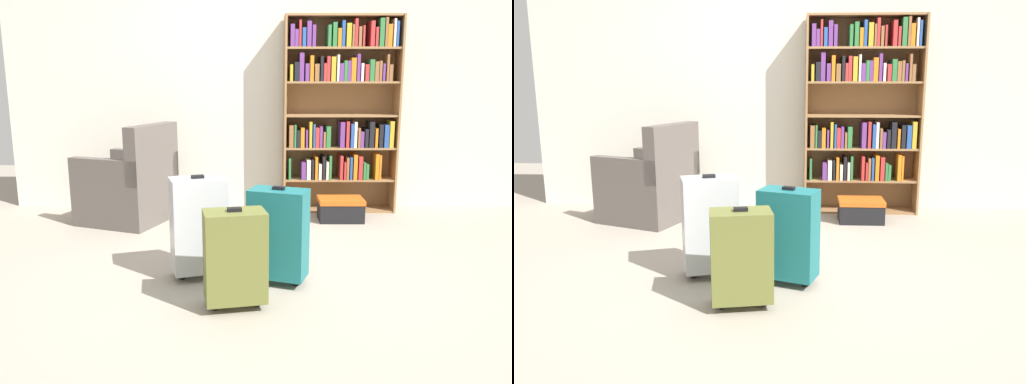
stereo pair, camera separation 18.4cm
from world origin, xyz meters
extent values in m
plane|color=#9E9384|center=(0.00, 0.00, 0.00)|extent=(9.00, 9.00, 0.00)
cube|color=beige|center=(0.00, 1.94, 1.30)|extent=(5.14, 0.10, 2.60)
cube|color=olive|center=(0.17, 1.73, 0.94)|extent=(0.02, 0.29, 1.87)
cube|color=olive|center=(1.25, 1.73, 0.94)|extent=(0.02, 0.29, 1.87)
cube|color=olive|center=(0.71, 1.86, 0.94)|extent=(1.10, 0.02, 1.87)
cube|color=olive|center=(0.71, 1.73, 0.01)|extent=(1.06, 0.27, 0.02)
cube|color=olive|center=(0.71, 1.73, 0.32)|extent=(1.06, 0.27, 0.02)
cube|color=olive|center=(0.71, 1.73, 0.63)|extent=(1.06, 0.27, 0.02)
cube|color=olive|center=(0.71, 1.73, 0.95)|extent=(1.06, 0.27, 0.02)
cube|color=olive|center=(0.71, 1.73, 1.26)|extent=(1.06, 0.27, 0.02)
cube|color=olive|center=(0.71, 1.73, 1.57)|extent=(1.06, 0.27, 0.02)
cube|color=olive|center=(0.71, 1.73, 1.86)|extent=(1.06, 0.27, 0.02)
cube|color=#2D7238|center=(0.23, 1.70, 0.43)|extent=(0.02, 0.20, 0.20)
cube|color=#66337F|center=(0.36, 1.70, 0.42)|extent=(0.04, 0.21, 0.17)
cube|color=silver|center=(0.41, 1.69, 0.43)|extent=(0.04, 0.19, 0.19)
cube|color=black|center=(0.45, 1.69, 0.43)|extent=(0.02, 0.18, 0.19)
cube|color=orange|center=(0.48, 1.70, 0.44)|extent=(0.03, 0.21, 0.22)
cube|color=silver|center=(0.52, 1.69, 0.41)|extent=(0.03, 0.20, 0.15)
cube|color=black|center=(0.55, 1.71, 0.45)|extent=(0.03, 0.23, 0.23)
cube|color=silver|center=(0.59, 1.71, 0.42)|extent=(0.02, 0.22, 0.18)
cube|color=#2D7238|center=(0.62, 1.68, 0.45)|extent=(0.02, 0.18, 0.23)
cube|color=#B22D2D|center=(0.73, 1.70, 0.45)|extent=(0.03, 0.22, 0.23)
cube|color=#B22D2D|center=(0.76, 1.71, 0.42)|extent=(0.02, 0.23, 0.17)
cube|color=brown|center=(0.79, 1.67, 0.44)|extent=(0.02, 0.16, 0.21)
cube|color=#264C99|center=(0.82, 1.67, 0.44)|extent=(0.02, 0.16, 0.22)
cube|color=orange|center=(0.86, 1.71, 0.45)|extent=(0.04, 0.24, 0.24)
cube|color=#B22D2D|center=(0.91, 1.69, 0.45)|extent=(0.04, 0.18, 0.23)
cube|color=#2D7238|center=(0.95, 1.70, 0.42)|extent=(0.02, 0.20, 0.17)
cube|color=#2D7238|center=(0.98, 1.70, 0.41)|extent=(0.03, 0.21, 0.15)
cube|color=orange|center=(1.07, 1.68, 0.46)|extent=(0.03, 0.18, 0.25)
cube|color=orange|center=(1.10, 1.70, 0.45)|extent=(0.02, 0.20, 0.24)
cube|color=brown|center=(0.24, 1.71, 0.75)|extent=(0.04, 0.22, 0.21)
cube|color=#2D7238|center=(0.27, 1.69, 0.75)|extent=(0.02, 0.19, 0.22)
cube|color=black|center=(0.31, 1.70, 0.73)|extent=(0.04, 0.22, 0.16)
cube|color=orange|center=(0.34, 1.68, 0.74)|extent=(0.04, 0.17, 0.19)
cube|color=#66337F|center=(0.38, 1.71, 0.73)|extent=(0.02, 0.23, 0.17)
cube|color=gold|center=(0.42, 1.67, 0.77)|extent=(0.03, 0.16, 0.25)
cube|color=#264C99|center=(0.45, 1.69, 0.76)|extent=(0.02, 0.19, 0.23)
cube|color=#B22D2D|center=(0.48, 1.70, 0.74)|extent=(0.04, 0.21, 0.19)
cube|color=#66337F|center=(0.52, 1.68, 0.75)|extent=(0.03, 0.16, 0.20)
cube|color=brown|center=(0.55, 1.70, 0.72)|extent=(0.02, 0.21, 0.15)
cube|color=#2D7238|center=(0.59, 1.69, 0.75)|extent=(0.04, 0.20, 0.20)
cube|color=#66337F|center=(0.72, 1.71, 0.77)|extent=(0.04, 0.23, 0.24)
cube|color=#B22D2D|center=(0.77, 1.70, 0.77)|extent=(0.03, 0.22, 0.25)
cube|color=#264C99|center=(0.82, 1.70, 0.76)|extent=(0.03, 0.22, 0.23)
cube|color=silver|center=(0.85, 1.71, 0.77)|extent=(0.03, 0.23, 0.25)
cube|color=brown|center=(0.88, 1.71, 0.74)|extent=(0.02, 0.23, 0.19)
cube|color=#66337F|center=(0.91, 1.68, 0.72)|extent=(0.03, 0.17, 0.15)
cube|color=black|center=(0.96, 1.70, 0.73)|extent=(0.03, 0.22, 0.18)
cube|color=black|center=(1.00, 1.69, 0.77)|extent=(0.04, 0.19, 0.25)
cube|color=orange|center=(1.05, 1.70, 0.74)|extent=(0.02, 0.21, 0.18)
cube|color=black|center=(1.09, 1.67, 0.75)|extent=(0.04, 0.16, 0.22)
cube|color=#264C99|center=(1.15, 1.68, 0.75)|extent=(0.04, 0.17, 0.22)
cube|color=gold|center=(1.19, 1.68, 0.77)|extent=(0.04, 0.17, 0.25)
cube|color=gold|center=(0.23, 1.71, 1.35)|extent=(0.03, 0.24, 0.15)
cube|color=black|center=(0.28, 1.70, 1.36)|extent=(0.04, 0.21, 0.18)
cube|color=#66337F|center=(0.32, 1.70, 1.40)|extent=(0.04, 0.21, 0.26)
cube|color=#66337F|center=(0.38, 1.70, 1.35)|extent=(0.04, 0.21, 0.16)
cube|color=orange|center=(0.42, 1.71, 1.39)|extent=(0.03, 0.24, 0.23)
cube|color=brown|center=(0.47, 1.69, 1.35)|extent=(0.04, 0.19, 0.16)
cube|color=black|center=(0.51, 1.71, 1.38)|extent=(0.03, 0.23, 0.23)
cube|color=#B22D2D|center=(0.54, 1.69, 1.35)|extent=(0.03, 0.19, 0.16)
cube|color=#B22D2D|center=(0.57, 1.68, 1.38)|extent=(0.03, 0.17, 0.23)
cube|color=gold|center=(0.62, 1.70, 1.38)|extent=(0.04, 0.21, 0.22)
cube|color=silver|center=(0.66, 1.70, 1.39)|extent=(0.02, 0.21, 0.24)
cube|color=#66337F|center=(0.70, 1.68, 1.35)|extent=(0.04, 0.16, 0.16)
cube|color=#2D7238|center=(0.73, 1.69, 1.36)|extent=(0.03, 0.19, 0.19)
cube|color=#66337F|center=(0.77, 1.71, 1.36)|extent=(0.03, 0.24, 0.19)
cube|color=orange|center=(0.81, 1.69, 1.38)|extent=(0.04, 0.19, 0.21)
cube|color=#66337F|center=(0.85, 1.69, 1.39)|extent=(0.03, 0.20, 0.25)
cube|color=silver|center=(0.89, 1.70, 1.35)|extent=(0.02, 0.22, 0.16)
cube|color=#B22D2D|center=(0.93, 1.70, 1.35)|extent=(0.04, 0.22, 0.15)
cube|color=#2D7238|center=(0.98, 1.70, 1.37)|extent=(0.04, 0.21, 0.20)
cube|color=brown|center=(1.02, 1.68, 1.36)|extent=(0.04, 0.16, 0.18)
cube|color=brown|center=(1.06, 1.69, 1.36)|extent=(0.02, 0.20, 0.19)
cube|color=#66337F|center=(1.09, 1.71, 1.35)|extent=(0.02, 0.23, 0.16)
cube|color=brown|center=(1.12, 1.68, 1.39)|extent=(0.02, 0.18, 0.24)
cube|color=brown|center=(1.15, 1.70, 1.35)|extent=(0.03, 0.22, 0.15)
cube|color=#66337F|center=(0.23, 1.69, 1.68)|extent=(0.04, 0.19, 0.20)
cube|color=#66337F|center=(0.27, 1.71, 1.66)|extent=(0.03, 0.23, 0.15)
cube|color=#B22D2D|center=(0.30, 1.70, 1.70)|extent=(0.02, 0.20, 0.24)
cube|color=#264C99|center=(0.34, 1.70, 1.67)|extent=(0.03, 0.22, 0.17)
cube|color=#66337F|center=(0.39, 1.68, 1.69)|extent=(0.04, 0.18, 0.23)
cube|color=#66337F|center=(0.43, 1.69, 1.68)|extent=(0.03, 0.18, 0.19)
cube|color=#2D7238|center=(0.57, 1.71, 1.68)|extent=(0.03, 0.23, 0.19)
cube|color=#2D7238|center=(0.62, 1.70, 1.69)|extent=(0.04, 0.21, 0.22)
cube|color=orange|center=(0.67, 1.68, 1.66)|extent=(0.03, 0.16, 0.16)
cube|color=#264C99|center=(0.70, 1.71, 1.70)|extent=(0.03, 0.24, 0.23)
cube|color=gold|center=(0.75, 1.69, 1.68)|extent=(0.04, 0.19, 0.21)
cube|color=brown|center=(0.79, 1.70, 1.68)|extent=(0.02, 0.21, 0.20)
cube|color=#B22D2D|center=(0.82, 1.68, 1.70)|extent=(0.03, 0.18, 0.25)
cube|color=brown|center=(0.85, 1.70, 1.67)|extent=(0.03, 0.21, 0.18)
cube|color=#B22D2D|center=(0.89, 1.69, 1.67)|extent=(0.02, 0.19, 0.19)
cube|color=#B22D2D|center=(0.97, 1.71, 1.69)|extent=(0.04, 0.22, 0.23)
cube|color=#B22D2D|center=(1.01, 1.70, 1.67)|extent=(0.02, 0.20, 0.17)
cube|color=#2D7238|center=(1.05, 1.70, 1.71)|extent=(0.04, 0.22, 0.25)
cube|color=brown|center=(1.09, 1.69, 1.71)|extent=(0.02, 0.18, 0.26)
cube|color=orange|center=(1.13, 1.71, 1.68)|extent=(0.04, 0.23, 0.20)
cube|color=silver|center=(1.17, 1.68, 1.70)|extent=(0.02, 0.17, 0.25)
cube|color=#264C99|center=(1.20, 1.69, 1.69)|extent=(0.02, 0.19, 0.23)
cube|color=#59514C|center=(-1.30, 1.34, 0.20)|extent=(0.90, 0.90, 0.40)
cube|color=gray|center=(-1.30, 1.34, 0.44)|extent=(0.72, 0.67, 0.08)
cube|color=#59514C|center=(-1.02, 1.24, 0.65)|extent=(0.36, 0.70, 0.50)
cube|color=#59514C|center=(-1.19, 1.62, 0.51)|extent=(0.69, 0.34, 0.22)
cube|color=#59514C|center=(-1.40, 1.06, 0.51)|extent=(0.69, 0.34, 0.22)
cylinder|color=#1E7F4C|center=(-0.77, 1.22, 0.05)|extent=(0.08, 0.08, 0.10)
torus|color=#1E7F4C|center=(-0.72, 1.22, 0.05)|extent=(0.06, 0.01, 0.06)
cube|color=black|center=(0.68, 1.34, 0.09)|extent=(0.40, 0.29, 0.19)
cube|color=#D85919|center=(0.68, 1.34, 0.19)|extent=(0.41, 0.30, 0.04)
cube|color=brown|center=(-0.22, -0.53, 0.31)|extent=(0.38, 0.28, 0.52)
cube|color=black|center=(-0.22, -0.53, 0.58)|extent=(0.09, 0.06, 0.02)
cylinder|color=black|center=(-0.34, -0.55, 0.03)|extent=(0.06, 0.06, 0.05)
cylinder|color=black|center=(-0.10, -0.51, 0.03)|extent=(0.06, 0.06, 0.05)
cube|color=#19666B|center=(0.04, -0.17, 0.33)|extent=(0.41, 0.31, 0.56)
cube|color=black|center=(0.04, -0.17, 0.62)|extent=(0.08, 0.06, 0.02)
cylinder|color=black|center=(-0.08, -0.12, 0.03)|extent=(0.06, 0.06, 0.05)
cylinder|color=black|center=(0.16, -0.21, 0.03)|extent=(0.06, 0.06, 0.05)
cube|color=#B7BABF|center=(-0.48, -0.06, 0.36)|extent=(0.40, 0.32, 0.62)
cube|color=black|center=(-0.48, -0.06, 0.68)|extent=(0.09, 0.07, 0.02)
cylinder|color=black|center=(-0.59, -0.10, 0.03)|extent=(0.06, 0.06, 0.05)
cylinder|color=black|center=(-0.36, -0.02, 0.03)|extent=(0.06, 0.06, 0.05)
camera|label=1|loc=(-0.10, -3.25, 1.28)|focal=35.76mm
camera|label=2|loc=(0.08, -3.25, 1.28)|focal=35.76mm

